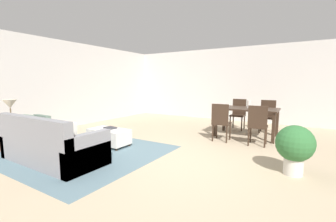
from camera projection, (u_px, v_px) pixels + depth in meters
name	position (u px, v px, depth m)	size (l,w,h in m)	color
ground_plane	(175.00, 161.00, 4.06)	(10.80, 10.80, 0.00)	tan
wall_back	(243.00, 84.00, 8.12)	(9.00, 0.12, 2.70)	beige
wall_left	(53.00, 85.00, 6.65)	(0.12, 11.00, 2.70)	beige
area_rug	(85.00, 152.00, 4.57)	(3.00, 2.80, 0.01)	slate
couch	(51.00, 145.00, 4.01)	(2.02, 0.88, 0.86)	gray
ottoman_table	(109.00, 136.00, 5.03)	(0.93, 0.50, 0.38)	silver
side_table	(12.00, 130.00, 4.64)	(0.40, 0.40, 0.55)	brown
table_lamp	(10.00, 105.00, 4.57)	(0.26, 0.26, 0.52)	brown
dining_table	(246.00, 112.00, 5.85)	(1.54, 0.90, 0.76)	#332319
dining_chair_near_left	(221.00, 120.00, 5.37)	(0.42, 0.42, 0.92)	#332319
dining_chair_near_right	(258.00, 123.00, 4.97)	(0.43, 0.43, 0.92)	#332319
dining_chair_far_left	(238.00, 112.00, 6.80)	(0.40, 0.40, 0.92)	#332319
dining_chair_far_right	(268.00, 114.00, 6.38)	(0.41, 0.41, 0.92)	#332319
vase_centerpiece	(249.00, 104.00, 5.79)	(0.10, 0.10, 0.20)	silver
book_on_ottoman	(110.00, 128.00, 5.08)	(0.26, 0.20, 0.03)	#333338
potted_plant	(295.00, 146.00, 3.42)	(0.56, 0.56, 0.78)	beige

